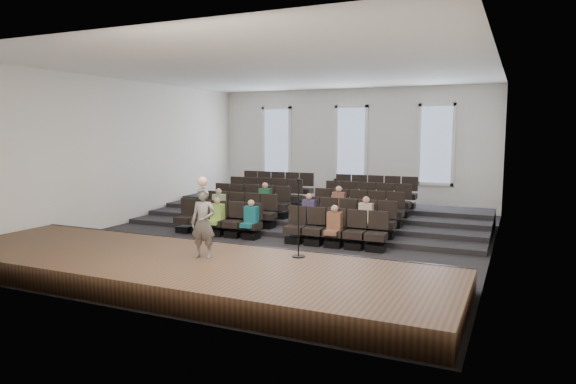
# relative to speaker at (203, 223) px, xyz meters

# --- Properties ---
(ground) EXTENTS (14.00, 14.00, 0.00)m
(ground) POSITION_rel_speaker_xyz_m (-0.40, 4.78, -1.26)
(ground) COLOR black
(ground) RESTS_ON ground
(ceiling) EXTENTS (12.00, 14.00, 0.02)m
(ceiling) POSITION_rel_speaker_xyz_m (-0.40, 4.78, 3.75)
(ceiling) COLOR white
(ceiling) RESTS_ON ground
(wall_back) EXTENTS (12.00, 0.04, 5.00)m
(wall_back) POSITION_rel_speaker_xyz_m (-0.40, 11.80, 1.24)
(wall_back) COLOR white
(wall_back) RESTS_ON ground
(wall_front) EXTENTS (12.00, 0.04, 5.00)m
(wall_front) POSITION_rel_speaker_xyz_m (-0.40, -2.24, 1.24)
(wall_front) COLOR white
(wall_front) RESTS_ON ground
(wall_left) EXTENTS (0.04, 14.00, 5.00)m
(wall_left) POSITION_rel_speaker_xyz_m (-6.42, 4.78, 1.24)
(wall_left) COLOR white
(wall_left) RESTS_ON ground
(wall_right) EXTENTS (0.04, 14.00, 5.00)m
(wall_right) POSITION_rel_speaker_xyz_m (5.62, 4.78, 1.24)
(wall_right) COLOR white
(wall_right) RESTS_ON ground
(stage) EXTENTS (11.80, 3.60, 0.50)m
(stage) POSITION_rel_speaker_xyz_m (-0.40, -0.32, -1.01)
(stage) COLOR #4B3820
(stage) RESTS_ON ground
(stage_lip) EXTENTS (11.80, 0.06, 0.52)m
(stage_lip) POSITION_rel_speaker_xyz_m (-0.40, 1.45, -1.01)
(stage_lip) COLOR black
(stage_lip) RESTS_ON ground
(risers) EXTENTS (11.80, 4.80, 0.60)m
(risers) POSITION_rel_speaker_xyz_m (-0.40, 7.95, -1.07)
(risers) COLOR black
(risers) RESTS_ON ground
(seating_rows) EXTENTS (6.80, 4.70, 1.67)m
(seating_rows) POSITION_rel_speaker_xyz_m (-0.40, 6.32, -0.58)
(seating_rows) COLOR black
(seating_rows) RESTS_ON ground
(windows) EXTENTS (8.44, 0.10, 3.24)m
(windows) POSITION_rel_speaker_xyz_m (-0.40, 11.73, 1.44)
(windows) COLOR white
(windows) RESTS_ON wall_back
(audience) EXTENTS (5.45, 2.64, 1.10)m
(audience) POSITION_rel_speaker_xyz_m (-0.40, 5.10, -0.45)
(audience) COLOR #9FCE52
(audience) RESTS_ON seating_rows
(speaker) EXTENTS (0.61, 0.45, 1.53)m
(speaker) POSITION_rel_speaker_xyz_m (0.00, 0.00, 0.00)
(speaker) COLOR #625F5C
(speaker) RESTS_ON stage
(mic_stand) EXTENTS (0.29, 0.29, 1.73)m
(mic_stand) POSITION_rel_speaker_xyz_m (1.86, 0.90, -0.25)
(mic_stand) COLOR black
(mic_stand) RESTS_ON stage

